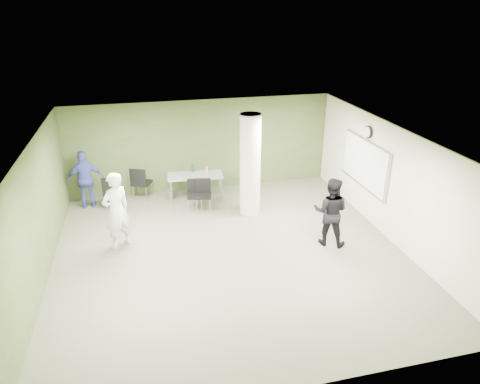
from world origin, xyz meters
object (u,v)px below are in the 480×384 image
object	(u,v)px
man_black	(330,212)
man_blue	(86,180)
chair_back_left	(113,190)
woman_white	(116,211)
folding_table	(195,176)

from	to	relation	value
man_black	man_blue	world-z (taller)	man_black
chair_back_left	woman_white	distance (m)	2.15
folding_table	woman_white	size ratio (longest dim) A/B	0.87
folding_table	man_blue	distance (m)	3.07
man_black	man_blue	size ratio (longest dim) A/B	1.01
chair_back_left	man_black	world-z (taller)	man_black
folding_table	woman_white	xyz separation A→B (m)	(-2.17, -2.30, 0.23)
chair_back_left	man_black	xyz separation A→B (m)	(5.12, -3.16, 0.26)
folding_table	man_black	bearing A→B (deg)	-46.02
chair_back_left	woman_white	bearing A→B (deg)	109.42
folding_table	man_blue	size ratio (longest dim) A/B	0.98
chair_back_left	folding_table	bearing A→B (deg)	-161.31
chair_back_left	man_blue	bearing A→B (deg)	-10.37
folding_table	man_black	distance (m)	4.34
folding_table	woman_white	distance (m)	3.17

